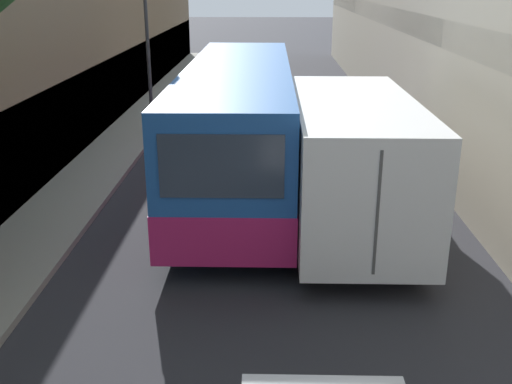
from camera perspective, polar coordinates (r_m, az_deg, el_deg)
ground_plane at (r=13.97m, az=0.86°, el=-1.56°), size 150.00×150.00×0.00m
sidewalk_left at (r=14.74m, az=-17.66°, el=-1.09°), size 1.79×60.00×0.13m
bus at (r=15.06m, az=-1.62°, el=6.50°), size 2.51×11.04×3.08m
box_truck at (r=13.13m, az=8.64°, el=3.87°), size 2.34×8.34×2.83m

